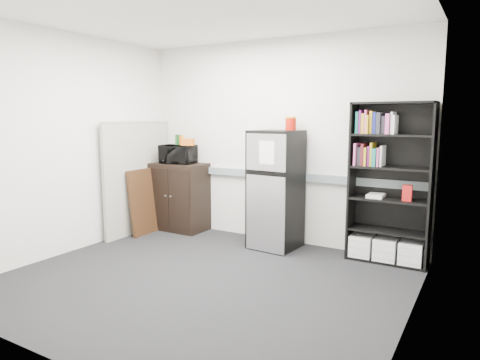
{
  "coord_description": "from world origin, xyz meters",
  "views": [
    {
      "loc": [
        2.49,
        -3.48,
        1.68
      ],
      "look_at": [
        -0.07,
        0.9,
        0.93
      ],
      "focal_mm": 32.0,
      "sensor_mm": 36.0,
      "label": 1
    }
  ],
  "objects_px": {
    "bookshelf": "(390,185)",
    "refrigerator": "(275,190)",
    "cubicle_partition": "(138,177)",
    "microwave": "(178,154)",
    "cabinet": "(180,197)"
  },
  "relations": [
    {
      "from": "bookshelf",
      "to": "cubicle_partition",
      "type": "relative_size",
      "value": 1.14
    },
    {
      "from": "cubicle_partition",
      "to": "cabinet",
      "type": "xyz_separation_m",
      "value": [
        0.42,
        0.42,
        -0.31
      ]
    },
    {
      "from": "cabinet",
      "to": "microwave",
      "type": "height_order",
      "value": "microwave"
    },
    {
      "from": "cubicle_partition",
      "to": "refrigerator",
      "type": "relative_size",
      "value": 1.07
    },
    {
      "from": "cubicle_partition",
      "to": "microwave",
      "type": "xyz_separation_m",
      "value": [
        0.42,
        0.4,
        0.33
      ]
    },
    {
      "from": "refrigerator",
      "to": "bookshelf",
      "type": "bearing_deg",
      "value": 10.52
    },
    {
      "from": "microwave",
      "to": "refrigerator",
      "type": "distance_m",
      "value": 1.67
    },
    {
      "from": "microwave",
      "to": "refrigerator",
      "type": "bearing_deg",
      "value": -13.93
    },
    {
      "from": "cabinet",
      "to": "microwave",
      "type": "relative_size",
      "value": 2.04
    },
    {
      "from": "cabinet",
      "to": "microwave",
      "type": "distance_m",
      "value": 0.64
    },
    {
      "from": "microwave",
      "to": "refrigerator",
      "type": "xyz_separation_m",
      "value": [
        1.63,
        -0.06,
        -0.38
      ]
    },
    {
      "from": "bookshelf",
      "to": "refrigerator",
      "type": "xyz_separation_m",
      "value": [
        -1.38,
        -0.14,
        -0.15
      ]
    },
    {
      "from": "cubicle_partition",
      "to": "refrigerator",
      "type": "distance_m",
      "value": 2.08
    },
    {
      "from": "bookshelf",
      "to": "microwave",
      "type": "height_order",
      "value": "bookshelf"
    },
    {
      "from": "bookshelf",
      "to": "microwave",
      "type": "distance_m",
      "value": 3.02
    }
  ]
}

